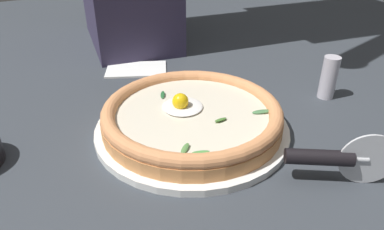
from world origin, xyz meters
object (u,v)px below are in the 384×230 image
(folded_napkin, at_px, (136,68))
(pepper_shaker, at_px, (329,77))
(pizza_cutter, at_px, (334,158))
(pizza, at_px, (192,115))

(folded_napkin, distance_m, pepper_shaker, 0.43)
(pizza_cutter, xyz_separation_m, pepper_shaker, (0.19, -0.19, 0.00))
(pizza, relative_size, folded_napkin, 2.16)
(pizza, xyz_separation_m, pizza_cutter, (-0.21, -0.11, 0.01))
(pizza, bearing_deg, folded_napkin, -2.14)
(pepper_shaker, bearing_deg, pizza_cutter, 134.78)
(pizza, distance_m, folded_napkin, 0.30)
(pizza_cutter, height_order, folded_napkin, pizza_cutter)
(pizza, bearing_deg, pepper_shaker, -93.08)
(folded_napkin, height_order, pepper_shaker, pepper_shaker)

